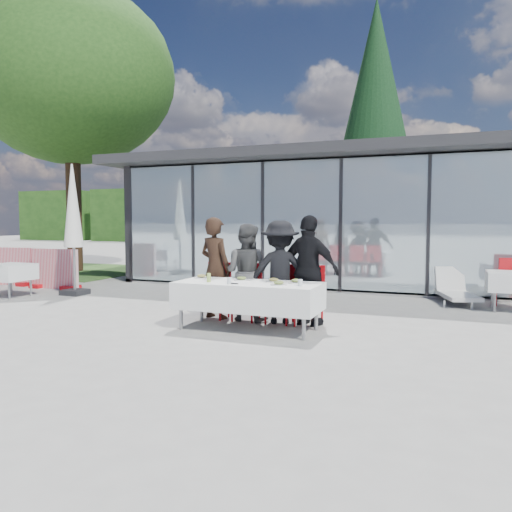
# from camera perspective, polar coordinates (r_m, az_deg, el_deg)

# --- Properties ---
(ground) EXTENTS (90.00, 90.00, 0.00)m
(ground) POSITION_cam_1_polar(r_m,az_deg,el_deg) (8.47, -3.00, -7.57)
(ground) COLOR gray
(ground) RESTS_ON ground
(pavilion) EXTENTS (14.80, 8.80, 3.44)m
(pavilion) POSITION_cam_1_polar(r_m,az_deg,el_deg) (15.80, 16.24, 5.46)
(pavilion) COLOR gray
(pavilion) RESTS_ON ground
(treeline) EXTENTS (62.50, 2.00, 4.40)m
(treeline) POSITION_cam_1_polar(r_m,az_deg,el_deg) (35.98, 12.69, 4.70)
(treeline) COLOR #1C3E13
(treeline) RESTS_ON ground
(dining_table) EXTENTS (2.26, 0.96, 0.75)m
(dining_table) POSITION_cam_1_polar(r_m,az_deg,el_deg) (7.80, -0.91, -4.56)
(dining_table) COLOR white
(dining_table) RESTS_ON ground
(diner_a) EXTENTS (0.81, 0.81, 1.77)m
(diner_a) POSITION_cam_1_polar(r_m,az_deg,el_deg) (8.74, -4.67, -1.36)
(diner_a) COLOR #311F15
(diner_a) RESTS_ON ground
(diner_chair_a) EXTENTS (0.44, 0.44, 0.97)m
(diner_chair_a) POSITION_cam_1_polar(r_m,az_deg,el_deg) (8.84, -4.47, -3.56)
(diner_chair_a) COLOR #AD0B11
(diner_chair_a) RESTS_ON ground
(diner_b) EXTENTS (0.86, 0.86, 1.65)m
(diner_b) POSITION_cam_1_polar(r_m,az_deg,el_deg) (8.51, -1.11, -1.88)
(diner_b) COLOR #4C4C4C
(diner_b) RESTS_ON ground
(diner_chair_b) EXTENTS (0.44, 0.44, 0.97)m
(diner_chair_b) POSITION_cam_1_polar(r_m,az_deg,el_deg) (8.60, -0.94, -3.76)
(diner_chair_b) COLOR #AD0B11
(diner_chair_b) RESTS_ON ground
(diner_c) EXTENTS (1.41, 1.41, 1.71)m
(diner_c) POSITION_cam_1_polar(r_m,az_deg,el_deg) (8.29, 2.75, -1.84)
(diner_c) COLOR black
(diner_c) RESTS_ON ground
(diner_chair_c) EXTENTS (0.44, 0.44, 0.97)m
(diner_chair_c) POSITION_cam_1_polar(r_m,az_deg,el_deg) (8.39, 2.89, -3.96)
(diner_chair_c) COLOR #AD0B11
(diner_chair_c) RESTS_ON ground
(diner_d) EXTENTS (1.31, 1.31, 1.80)m
(diner_d) POSITION_cam_1_polar(r_m,az_deg,el_deg) (8.14, 6.11, -1.65)
(diner_d) COLOR black
(diner_d) RESTS_ON ground
(diner_chair_d) EXTENTS (0.44, 0.44, 0.97)m
(diner_chair_d) POSITION_cam_1_polar(r_m,az_deg,el_deg) (8.25, 6.21, -4.12)
(diner_chair_d) COLOR #AD0B11
(diner_chair_d) RESTS_ON ground
(plate_a) EXTENTS (0.25, 0.25, 0.07)m
(plate_a) POSITION_cam_1_polar(r_m,az_deg,el_deg) (8.36, -6.24, -2.36)
(plate_a) COLOR white
(plate_a) RESTS_ON dining_table
(plate_b) EXTENTS (0.25, 0.25, 0.07)m
(plate_b) POSITION_cam_1_polar(r_m,az_deg,el_deg) (8.00, -1.65, -2.62)
(plate_b) COLOR white
(plate_b) RESTS_ON dining_table
(plate_c) EXTENTS (0.25, 0.25, 0.07)m
(plate_c) POSITION_cam_1_polar(r_m,az_deg,el_deg) (7.80, 2.04, -2.80)
(plate_c) COLOR white
(plate_c) RESTS_ON dining_table
(plate_d) EXTENTS (0.25, 0.25, 0.07)m
(plate_d) POSITION_cam_1_polar(r_m,az_deg,el_deg) (7.67, 4.61, -2.92)
(plate_d) COLOR white
(plate_d) RESTS_ON dining_table
(plate_extra) EXTENTS (0.25, 0.25, 0.07)m
(plate_extra) POSITION_cam_1_polar(r_m,az_deg,el_deg) (7.41, 2.62, -3.16)
(plate_extra) COLOR white
(plate_extra) RESTS_ON dining_table
(juice_bottle) EXTENTS (0.06, 0.06, 0.14)m
(juice_bottle) POSITION_cam_1_polar(r_m,az_deg,el_deg) (7.82, -5.42, -2.47)
(juice_bottle) COLOR #9ABC4E
(juice_bottle) RESTS_ON dining_table
(drinking_glasses) EXTENTS (1.15, 0.21, 0.10)m
(drinking_glasses) POSITION_cam_1_polar(r_m,az_deg,el_deg) (7.45, 0.94, -2.94)
(drinking_glasses) COLOR silver
(drinking_glasses) RESTS_ON dining_table
(folded_eyeglasses) EXTENTS (0.14, 0.03, 0.01)m
(folded_eyeglasses) POSITION_cam_1_polar(r_m,az_deg,el_deg) (7.56, -2.57, -3.16)
(folded_eyeglasses) COLOR black
(folded_eyeglasses) RESTS_ON dining_table
(spare_table_left) EXTENTS (0.86, 0.86, 0.74)m
(spare_table_left) POSITION_cam_1_polar(r_m,az_deg,el_deg) (12.47, -26.33, -1.68)
(spare_table_left) COLOR white
(spare_table_left) RESTS_ON ground
(spare_table_right) EXTENTS (0.86, 0.86, 0.74)m
(spare_table_right) POSITION_cam_1_polar(r_m,az_deg,el_deg) (10.61, 27.16, -2.63)
(spare_table_right) COLOR white
(spare_table_right) RESTS_ON ground
(spare_chair_b) EXTENTS (0.55, 0.55, 0.97)m
(spare_chair_b) POSITION_cam_1_polar(r_m,az_deg,el_deg) (11.20, 26.81, -2.38)
(spare_chair_b) COLOR #AD0B11
(spare_chair_b) RESTS_ON ground
(market_umbrella) EXTENTS (0.50, 0.50, 3.00)m
(market_umbrella) POSITION_cam_1_polar(r_m,az_deg,el_deg) (12.20, -20.19, 4.65)
(market_umbrella) COLOR black
(market_umbrella) RESTS_ON ground
(lounger) EXTENTS (0.96, 1.45, 0.72)m
(lounger) POSITION_cam_1_polar(r_m,az_deg,el_deg) (11.21, 21.82, -3.67)
(lounger) COLOR silver
(lounger) RESTS_ON ground
(deciduous_tree) EXTENTS (7.04, 6.40, 9.38)m
(deciduous_tree) POSITION_cam_1_polar(r_m,az_deg,el_deg) (18.68, -20.41, 18.59)
(deciduous_tree) COLOR #382316
(deciduous_tree) RESTS_ON ground
(conifer_tree) EXTENTS (4.00, 4.00, 10.50)m
(conifer_tree) POSITION_cam_1_polar(r_m,az_deg,el_deg) (21.21, 13.45, 15.56)
(conifer_tree) COLOR #382316
(conifer_tree) RESTS_ON ground
(grass_patch) EXTENTS (5.00, 5.00, 0.02)m
(grass_patch) POSITION_cam_1_polar(r_m,az_deg,el_deg) (18.14, -19.92, -1.58)
(grass_patch) COLOR #385926
(grass_patch) RESTS_ON ground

